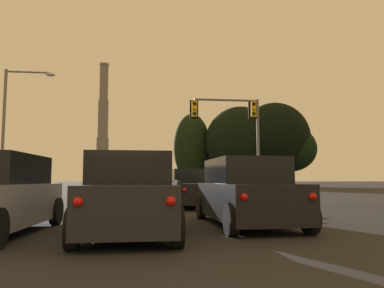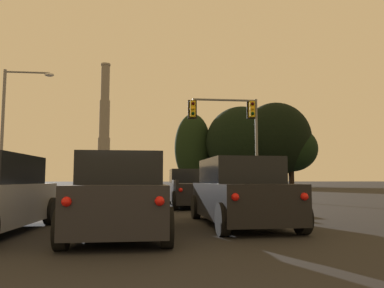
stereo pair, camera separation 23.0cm
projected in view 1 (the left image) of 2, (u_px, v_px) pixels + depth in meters
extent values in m
cube|color=navy|center=(139.00, 193.00, 16.73)|extent=(1.93, 4.81, 0.95)
cube|color=black|center=(140.00, 174.00, 16.92)|extent=(1.79, 2.81, 0.70)
cylinder|color=black|center=(121.00, 198.00, 18.49)|extent=(0.22, 0.76, 0.76)
cylinder|color=black|center=(159.00, 198.00, 18.71)|extent=(0.22, 0.76, 0.76)
cylinder|color=black|center=(114.00, 202.00, 14.68)|extent=(0.22, 0.76, 0.76)
cylinder|color=black|center=(162.00, 202.00, 14.91)|extent=(0.22, 0.76, 0.76)
sphere|color=red|center=(118.00, 189.00, 14.26)|extent=(0.17, 0.17, 0.17)
sphere|color=red|center=(159.00, 189.00, 14.45)|extent=(0.17, 0.17, 0.17)
cube|color=black|center=(195.00, 192.00, 17.85)|extent=(2.08, 5.43, 0.88)
cube|color=black|center=(190.00, 176.00, 19.66)|extent=(1.87, 1.83, 0.72)
cube|color=black|center=(178.00, 182.00, 16.41)|extent=(0.13, 2.43, 0.16)
cube|color=black|center=(220.00, 182.00, 16.66)|extent=(0.13, 2.43, 0.16)
cylinder|color=black|center=(171.00, 196.00, 19.87)|extent=(0.23, 0.80, 0.80)
cylinder|color=black|center=(207.00, 196.00, 20.13)|extent=(0.23, 0.80, 0.80)
cylinder|color=black|center=(179.00, 201.00, 15.53)|extent=(0.23, 0.80, 0.80)
cylinder|color=black|center=(225.00, 200.00, 15.79)|extent=(0.23, 0.80, 0.80)
sphere|color=red|center=(184.00, 190.00, 15.08)|extent=(0.17, 0.17, 0.17)
sphere|color=red|center=(224.00, 190.00, 15.30)|extent=(0.17, 0.17, 0.17)
cylinder|color=black|center=(56.00, 211.00, 10.54)|extent=(0.25, 0.77, 0.76)
cube|color=#232328|center=(130.00, 205.00, 8.73)|extent=(1.98, 4.82, 0.95)
cube|color=black|center=(131.00, 169.00, 8.93)|extent=(1.82, 2.82, 0.70)
cylinder|color=black|center=(98.00, 211.00, 10.48)|extent=(0.23, 0.76, 0.76)
cylinder|color=black|center=(165.00, 211.00, 10.72)|extent=(0.23, 0.76, 0.76)
cylinder|color=black|center=(73.00, 229.00, 6.68)|extent=(0.23, 0.76, 0.76)
cylinder|color=black|center=(177.00, 227.00, 6.92)|extent=(0.23, 0.76, 0.76)
sphere|color=red|center=(78.00, 202.00, 6.26)|extent=(0.17, 0.17, 0.17)
sphere|color=red|center=(171.00, 201.00, 6.46)|extent=(0.17, 0.17, 0.17)
cube|color=black|center=(246.00, 201.00, 10.44)|extent=(2.09, 4.87, 0.95)
cube|color=black|center=(244.00, 171.00, 10.63)|extent=(1.88, 2.86, 0.70)
cylinder|color=black|center=(201.00, 207.00, 12.16)|extent=(0.25, 0.77, 0.76)
cylinder|color=black|center=(256.00, 206.00, 12.44)|extent=(0.25, 0.77, 0.76)
cylinder|color=black|center=(231.00, 219.00, 8.37)|extent=(0.25, 0.77, 0.76)
cylinder|color=black|center=(310.00, 218.00, 8.66)|extent=(0.25, 0.77, 0.76)
sphere|color=red|center=(244.00, 197.00, 7.96)|extent=(0.17, 0.17, 0.17)
sphere|color=red|center=(313.00, 197.00, 8.19)|extent=(0.17, 0.17, 0.17)
cylinder|color=slate|center=(258.00, 149.00, 24.49)|extent=(0.18, 0.18, 6.58)
cylinder|color=black|center=(259.00, 199.00, 24.18)|extent=(0.40, 0.40, 0.10)
cube|color=yellow|center=(253.00, 109.00, 24.70)|extent=(0.34, 0.34, 1.04)
cube|color=black|center=(252.00, 110.00, 24.88)|extent=(0.58, 0.03, 1.25)
sphere|color=#320504|center=(254.00, 104.00, 24.55)|extent=(0.22, 0.22, 0.22)
sphere|color=#F2AD14|center=(254.00, 109.00, 24.52)|extent=(0.22, 0.22, 0.22)
sphere|color=black|center=(254.00, 114.00, 24.49)|extent=(0.22, 0.22, 0.22)
cylinder|color=slate|center=(226.00, 100.00, 24.55)|extent=(4.22, 0.14, 0.14)
sphere|color=slate|center=(257.00, 101.00, 24.79)|extent=(0.18, 0.18, 0.18)
cube|color=yellow|center=(194.00, 109.00, 24.24)|extent=(0.34, 0.34, 1.04)
cube|color=black|center=(194.00, 109.00, 24.42)|extent=(0.58, 0.03, 1.25)
sphere|color=#320504|center=(195.00, 103.00, 24.08)|extent=(0.22, 0.22, 0.22)
sphere|color=#F2AD14|center=(195.00, 108.00, 24.05)|extent=(0.22, 0.22, 0.22)
sphere|color=black|center=(195.00, 113.00, 24.02)|extent=(0.22, 0.22, 0.22)
cylinder|color=slate|center=(3.00, 133.00, 24.71)|extent=(0.20, 0.20, 8.68)
cylinder|color=slate|center=(29.00, 72.00, 25.28)|extent=(2.88, 0.12, 0.12)
sphere|color=slate|center=(6.00, 71.00, 25.12)|extent=(0.20, 0.20, 0.20)
ellipsoid|color=silver|center=(51.00, 75.00, 25.44)|extent=(0.64, 0.36, 0.26)
cylinder|color=slate|center=(102.00, 180.00, 139.05)|extent=(7.14, 7.14, 2.74)
cylinder|color=gray|center=(102.00, 157.00, 139.86)|extent=(4.46, 4.46, 14.30)
cylinder|color=gray|center=(103.00, 119.00, 141.23)|extent=(3.84, 3.84, 14.30)
cylinder|color=gray|center=(104.00, 82.00, 142.60)|extent=(3.21, 3.21, 14.30)
cylinder|color=gray|center=(104.00, 65.00, 143.26)|extent=(3.60, 3.60, 0.70)
cylinder|color=black|center=(241.00, 178.00, 71.51)|extent=(1.37, 1.37, 3.24)
ellipsoid|color=black|center=(241.00, 142.00, 72.17)|extent=(13.71, 12.34, 13.93)
cylinder|color=black|center=(192.00, 180.00, 73.49)|extent=(0.73, 0.73, 2.53)
ellipsoid|color=black|center=(192.00, 148.00, 74.10)|extent=(7.27, 6.54, 13.57)
cylinder|color=black|center=(276.00, 176.00, 70.37)|extent=(1.34, 1.34, 3.86)
ellipsoid|color=black|center=(275.00, 139.00, 71.05)|extent=(13.43, 12.08, 13.80)
cylinder|color=black|center=(291.00, 176.00, 70.23)|extent=(1.01, 1.01, 3.89)
ellipsoid|color=black|center=(290.00, 149.00, 70.73)|extent=(10.10, 9.09, 8.69)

